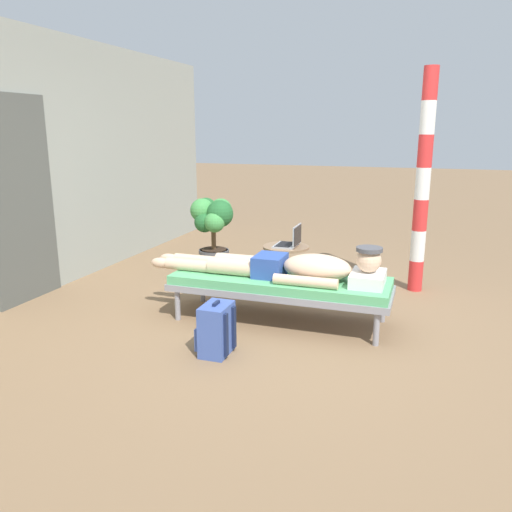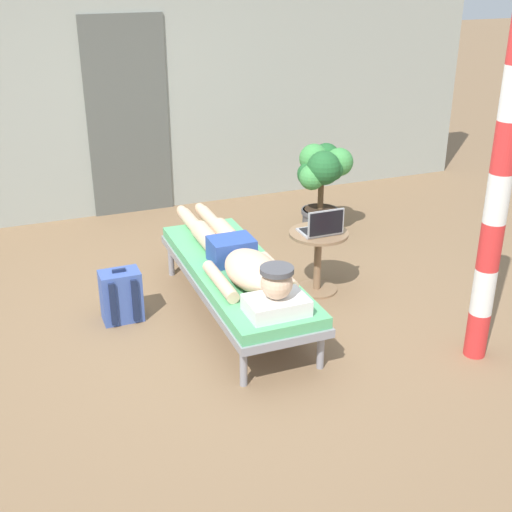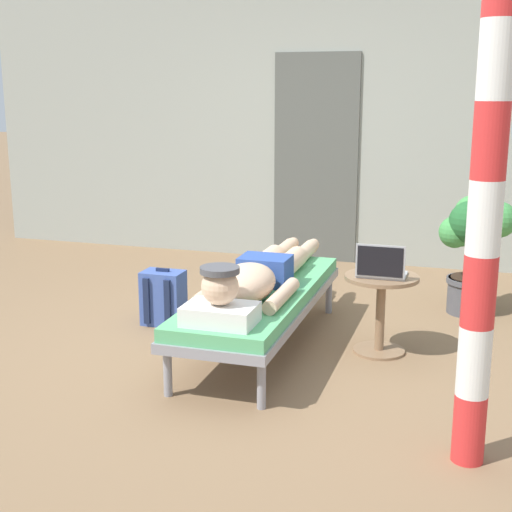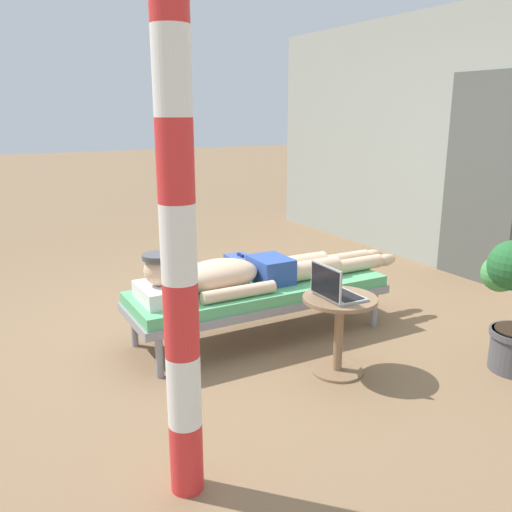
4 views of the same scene
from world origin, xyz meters
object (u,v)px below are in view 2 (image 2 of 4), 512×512
at_px(potted_plant, 322,179).
at_px(porch_post, 498,198).
at_px(lounge_chair, 236,275).
at_px(side_table, 318,251).
at_px(backpack, 121,296).
at_px(person_reclining, 241,260).
at_px(laptop, 322,228).

height_order(potted_plant, porch_post, porch_post).
height_order(lounge_chair, side_table, side_table).
height_order(lounge_chair, backpack, backpack).
xyz_separation_m(potted_plant, porch_post, (0.04, -2.36, 0.56)).
relative_size(backpack, potted_plant, 0.47).
distance_m(lounge_chair, side_table, 0.79).
relative_size(backpack, porch_post, 0.18).
bearing_deg(porch_post, side_table, 114.53).
xyz_separation_m(person_reclining, backpack, (-0.83, 0.38, -0.32)).
relative_size(lounge_chair, side_table, 3.80).
height_order(side_table, backpack, side_table).
bearing_deg(laptop, side_table, 90.00).
relative_size(lounge_chair, porch_post, 0.86).
bearing_deg(potted_plant, backpack, -156.18).
bearing_deg(side_table, person_reclining, -160.99).
xyz_separation_m(backpack, porch_post, (2.19, -1.41, 0.96)).
relative_size(laptop, backpack, 0.73).
height_order(person_reclining, laptop, laptop).
xyz_separation_m(lounge_chair, potted_plant, (1.32, 1.22, 0.25)).
bearing_deg(backpack, laptop, -5.76).
relative_size(person_reclining, backpack, 5.12).
bearing_deg(person_reclining, side_table, 19.01).
distance_m(side_table, laptop, 0.23).
distance_m(person_reclining, porch_post, 1.82).
bearing_deg(person_reclining, potted_plant, 45.06).
bearing_deg(porch_post, lounge_chair, 140.14).
bearing_deg(backpack, lounge_chair, -18.05).
distance_m(person_reclining, laptop, 0.80).
bearing_deg(side_table, porch_post, -65.47).
bearing_deg(side_table, lounge_chair, -168.19).
bearing_deg(lounge_chair, potted_plant, 42.72).
bearing_deg(laptop, backpack, 174.24).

